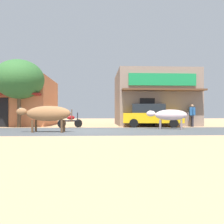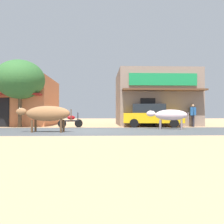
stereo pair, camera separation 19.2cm
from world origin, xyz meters
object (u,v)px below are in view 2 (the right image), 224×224
Objects in this scene: roadside_tree at (20,80)px; pedestrian_by_shop at (193,114)px; parked_motorcycle at (71,121)px; cow_far_dark at (170,115)px; cow_near_brown at (47,114)px; parked_hatchback_car at (152,115)px.

pedestrian_by_shop is at bearing 0.46° from roadside_tree.
cow_far_dark is (6.24, -2.04, 0.40)m from parked_motorcycle.
pedestrian_by_shop is (9.38, 4.88, 0.03)m from cow_near_brown.
cow_near_brown is 1.75× the size of pedestrian_by_shop.
parked_motorcycle is 0.96× the size of pedestrian_by_shop.
cow_far_dark is (0.54, -2.68, 0.01)m from parked_hatchback_car.
roadside_tree reaches higher than pedestrian_by_shop.
parked_motorcycle is 0.64× the size of cow_far_dark.
cow_far_dark is at bearing -14.81° from roadside_tree.
parked_motorcycle is at bearing -8.94° from roadside_tree.
parked_hatchback_car is 1.77× the size of cow_far_dark.
pedestrian_by_shop is (8.72, 0.67, 0.51)m from parked_motorcycle.
pedestrian_by_shop is (12.35, 0.10, -2.38)m from roadside_tree.
roadside_tree is at bearing -179.59° from parked_hatchback_car.
parked_motorcycle is 0.55× the size of cow_near_brown.
roadside_tree is at bearing 165.19° from cow_far_dark.
parked_motorcycle is at bearing -173.61° from parked_hatchback_car.
roadside_tree is 2.87× the size of pedestrian_by_shop.
parked_hatchback_car reaches higher than cow_near_brown.
roadside_tree is 6.13m from cow_near_brown.
cow_near_brown reaches higher than cow_far_dark.
pedestrian_by_shop is at bearing 27.50° from cow_near_brown.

